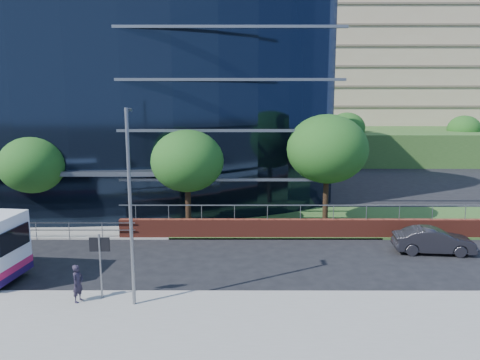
{
  "coord_description": "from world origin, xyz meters",
  "views": [
    {
      "loc": [
        10.39,
        -20.22,
        8.59
      ],
      "look_at": [
        10.33,
        8.0,
        3.5
      ],
      "focal_mm": 35.0,
      "sensor_mm": 36.0,
      "label": 1
    }
  ],
  "objects_px": {
    "tree_far_c": "(187,161)",
    "pedestrian": "(78,283)",
    "tree_dist_f": "(464,129)",
    "street_sign": "(100,253)",
    "tree_far_b": "(33,165)",
    "tree_far_d": "(327,149)",
    "streetlight_east": "(130,202)",
    "parked_car": "(433,241)",
    "tree_dist_e": "(347,128)"
  },
  "relations": [
    {
      "from": "streetlight_east",
      "to": "pedestrian",
      "type": "xyz_separation_m",
      "value": [
        -2.37,
        0.21,
        -3.49
      ]
    },
    {
      "from": "streetlight_east",
      "to": "street_sign",
      "type": "bearing_deg",
      "value": 158.64
    },
    {
      "from": "tree_far_c",
      "to": "pedestrian",
      "type": "xyz_separation_m",
      "value": [
        -3.37,
        -10.97,
        -3.59
      ]
    },
    {
      "from": "streetlight_east",
      "to": "pedestrian",
      "type": "distance_m",
      "value": 4.22
    },
    {
      "from": "tree_far_d",
      "to": "parked_car",
      "type": "distance_m",
      "value": 8.63
    },
    {
      "from": "tree_far_c",
      "to": "streetlight_east",
      "type": "xyz_separation_m",
      "value": [
        -1.0,
        -11.17,
        -0.1
      ]
    },
    {
      "from": "tree_far_c",
      "to": "tree_far_d",
      "type": "distance_m",
      "value": 9.08
    },
    {
      "from": "parked_car",
      "to": "pedestrian",
      "type": "relative_size",
      "value": 2.69
    },
    {
      "from": "tree_far_d",
      "to": "tree_dist_e",
      "type": "bearing_deg",
      "value": 75.07
    },
    {
      "from": "tree_far_c",
      "to": "tree_dist_f",
      "type": "xyz_separation_m",
      "value": [
        33.0,
        33.0,
        -0.33
      ]
    },
    {
      "from": "tree_dist_e",
      "to": "streetlight_east",
      "type": "distance_m",
      "value": 45.85
    },
    {
      "from": "tree_far_c",
      "to": "tree_far_b",
      "type": "bearing_deg",
      "value": 177.14
    },
    {
      "from": "tree_far_c",
      "to": "tree_far_d",
      "type": "height_order",
      "value": "tree_far_d"
    },
    {
      "from": "tree_far_b",
      "to": "parked_car",
      "type": "height_order",
      "value": "tree_far_b"
    },
    {
      "from": "tree_dist_f",
      "to": "pedestrian",
      "type": "height_order",
      "value": "tree_dist_f"
    },
    {
      "from": "tree_dist_e",
      "to": "tree_far_d",
      "type": "bearing_deg",
      "value": -104.93
    },
    {
      "from": "streetlight_east",
      "to": "tree_far_b",
      "type": "bearing_deg",
      "value": 127.63
    },
    {
      "from": "tree_far_d",
      "to": "tree_dist_e",
      "type": "distance_m",
      "value": 31.06
    },
    {
      "from": "tree_far_b",
      "to": "streetlight_east",
      "type": "xyz_separation_m",
      "value": [
        9.0,
        -11.67,
        0.23
      ]
    },
    {
      "from": "tree_dist_f",
      "to": "tree_far_d",
      "type": "bearing_deg",
      "value": -126.87
    },
    {
      "from": "tree_far_c",
      "to": "streetlight_east",
      "type": "distance_m",
      "value": 11.22
    },
    {
      "from": "tree_dist_f",
      "to": "parked_car",
      "type": "bearing_deg",
      "value": -116.89
    },
    {
      "from": "tree_dist_f",
      "to": "parked_car",
      "type": "distance_m",
      "value": 42.07
    },
    {
      "from": "tree_dist_e",
      "to": "parked_car",
      "type": "xyz_separation_m",
      "value": [
        -2.96,
        -35.39,
        -3.83
      ]
    },
    {
      "from": "parked_car",
      "to": "tree_dist_e",
      "type": "bearing_deg",
      "value": 0.87
    },
    {
      "from": "pedestrian",
      "to": "tree_far_d",
      "type": "bearing_deg",
      "value": -29.23
    },
    {
      "from": "tree_far_b",
      "to": "tree_far_d",
      "type": "bearing_deg",
      "value": 1.51
    },
    {
      "from": "street_sign",
      "to": "tree_dist_e",
      "type": "bearing_deg",
      "value": 64.88
    },
    {
      "from": "tree_dist_f",
      "to": "streetlight_east",
      "type": "xyz_separation_m",
      "value": [
        -34.0,
        -44.17,
        0.23
      ]
    },
    {
      "from": "tree_far_c",
      "to": "pedestrian",
      "type": "distance_m",
      "value": 12.02
    },
    {
      "from": "tree_far_d",
      "to": "tree_dist_f",
      "type": "relative_size",
      "value": 1.23
    },
    {
      "from": "tree_far_b",
      "to": "tree_far_d",
      "type": "height_order",
      "value": "tree_far_d"
    },
    {
      "from": "tree_dist_f",
      "to": "parked_car",
      "type": "relative_size",
      "value": 1.41
    },
    {
      "from": "tree_dist_e",
      "to": "streetlight_east",
      "type": "xyz_separation_m",
      "value": [
        -18.0,
        -42.17,
        -0.1
      ]
    },
    {
      "from": "streetlight_east",
      "to": "parked_car",
      "type": "xyz_separation_m",
      "value": [
        15.04,
        6.79,
        -3.73
      ]
    },
    {
      "from": "tree_dist_f",
      "to": "street_sign",
      "type": "bearing_deg",
      "value": -129.16
    },
    {
      "from": "tree_dist_f",
      "to": "streetlight_east",
      "type": "relative_size",
      "value": 0.76
    },
    {
      "from": "tree_far_b",
      "to": "parked_car",
      "type": "xyz_separation_m",
      "value": [
        24.04,
        -4.89,
        -3.5
      ]
    },
    {
      "from": "tree_far_d",
      "to": "tree_dist_e",
      "type": "relative_size",
      "value": 1.14
    },
    {
      "from": "parked_car",
      "to": "tree_dist_f",
      "type": "bearing_deg",
      "value": -21.24
    },
    {
      "from": "tree_dist_e",
      "to": "tree_dist_f",
      "type": "distance_m",
      "value": 16.13
    },
    {
      "from": "tree_far_c",
      "to": "streetlight_east",
      "type": "relative_size",
      "value": 0.81
    },
    {
      "from": "tree_dist_e",
      "to": "pedestrian",
      "type": "relative_size",
      "value": 4.08
    },
    {
      "from": "tree_far_d",
      "to": "pedestrian",
      "type": "bearing_deg",
      "value": -135.95
    },
    {
      "from": "street_sign",
      "to": "tree_far_b",
      "type": "height_order",
      "value": "tree_far_b"
    },
    {
      "from": "street_sign",
      "to": "pedestrian",
      "type": "height_order",
      "value": "street_sign"
    },
    {
      "from": "pedestrian",
      "to": "tree_dist_e",
      "type": "bearing_deg",
      "value": -9.17
    },
    {
      "from": "tree_far_c",
      "to": "tree_dist_e",
      "type": "xyz_separation_m",
      "value": [
        17.0,
        31.0,
        0.0
      ]
    },
    {
      "from": "street_sign",
      "to": "tree_dist_e",
      "type": "height_order",
      "value": "tree_dist_e"
    },
    {
      "from": "tree_far_c",
      "to": "parked_car",
      "type": "xyz_separation_m",
      "value": [
        14.04,
        -4.39,
        -3.83
      ]
    }
  ]
}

